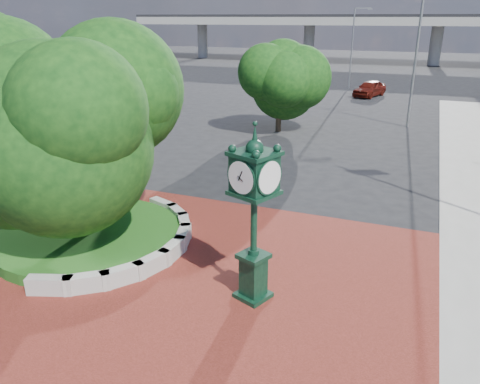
% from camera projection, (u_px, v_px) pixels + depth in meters
% --- Properties ---
extents(ground, '(200.00, 200.00, 0.00)m').
position_uv_depth(ground, '(225.00, 270.00, 14.10)').
color(ground, black).
rests_on(ground, ground).
extents(plaza, '(12.00, 12.00, 0.04)m').
position_uv_depth(plaza, '(211.00, 286.00, 13.23)').
color(plaza, maroon).
rests_on(plaza, ground).
extents(planter_wall, '(2.96, 6.77, 0.54)m').
position_uv_depth(planter_wall, '(148.00, 246.00, 14.95)').
color(planter_wall, '#9E9B93').
rests_on(planter_wall, ground).
extents(grass_bed, '(6.10, 6.10, 0.40)m').
position_uv_depth(grass_bed, '(90.00, 236.00, 15.77)').
color(grass_bed, '#194B15').
rests_on(grass_bed, ground).
extents(overpass, '(90.00, 12.00, 7.50)m').
position_uv_depth(overpass, '(403.00, 21.00, 72.70)').
color(overpass, '#9E9B93').
rests_on(overpass, ground).
extents(tree_planter, '(5.20, 5.20, 6.33)m').
position_uv_depth(tree_planter, '(77.00, 134.00, 14.53)').
color(tree_planter, '#38281C').
rests_on(tree_planter, ground).
extents(tree_northwest, '(5.60, 5.60, 6.93)m').
position_uv_depth(tree_northwest, '(9.00, 87.00, 21.52)').
color(tree_northwest, '#38281C').
rests_on(tree_northwest, ground).
extents(tree_street, '(4.40, 4.40, 5.45)m').
position_uv_depth(tree_street, '(280.00, 82.00, 30.00)').
color(tree_street, '#38281C').
rests_on(tree_street, ground).
extents(post_clock, '(1.23, 1.23, 4.78)m').
position_uv_depth(post_clock, '(254.00, 209.00, 11.76)').
color(post_clock, black).
rests_on(post_clock, ground).
extents(parked_car, '(3.01, 4.72, 1.50)m').
position_uv_depth(parked_car, '(370.00, 89.00, 44.40)').
color(parked_car, '#50120B').
rests_on(parked_car, ground).
extents(street_lamp_near, '(2.10, 0.26, 9.38)m').
position_uv_depth(street_lamp_near, '(421.00, 44.00, 30.31)').
color(street_lamp_near, slate).
rests_on(street_lamp_near, ground).
extents(street_lamp_far, '(1.79, 0.49, 8.01)m').
position_uv_depth(street_lamp_far, '(354.00, 42.00, 48.08)').
color(street_lamp_far, slate).
rests_on(street_lamp_far, ground).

